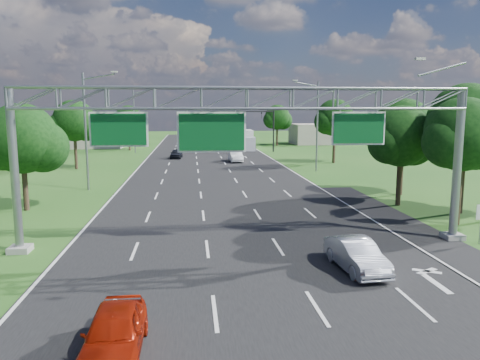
{
  "coord_description": "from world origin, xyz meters",
  "views": [
    {
      "loc": [
        -2.52,
        -11.26,
        6.97
      ],
      "look_at": [
        0.06,
        13.44,
        3.2
      ],
      "focal_mm": 35.0,
      "sensor_mm": 36.0,
      "label": 1
    }
  ],
  "objects": [
    {
      "name": "car_queue_c",
      "position": [
        -4.66,
        56.08,
        0.66
      ],
      "size": [
        1.86,
        4.0,
        1.33
      ],
      "primitive_type": "imported",
      "rotation": [
        0.0,
        0.0,
        -0.08
      ],
      "color": "black",
      "rests_on": "ground"
    },
    {
      "name": "tree_cluster_right",
      "position": [
        14.8,
        19.19,
        5.31
      ],
      "size": [
        9.91,
        14.6,
        8.68
      ],
      "color": "#2D2116",
      "rests_on": "ground"
    },
    {
      "name": "box_truck",
      "position": [
        6.97,
        70.5,
        1.6
      ],
      "size": [
        2.78,
        8.89,
        3.34
      ],
      "rotation": [
        0.0,
        0.0,
        -0.04
      ],
      "color": "silver",
      "rests_on": "ground"
    },
    {
      "name": "car_queue_b",
      "position": [
        -0.98,
        70.73,
        0.57
      ],
      "size": [
        1.95,
        4.14,
        1.14
      ],
      "primitive_type": "imported",
      "rotation": [
        0.0,
        0.0,
        0.01
      ],
      "color": "black",
      "rests_on": "ground"
    },
    {
      "name": "tree_verge_re",
      "position": [
        14.08,
        78.04,
        5.2
      ],
      "size": [
        5.76,
        4.8,
        7.84
      ],
      "color": "#2D2116",
      "rests_on": "ground"
    },
    {
      "name": "tree_verge_la",
      "position": [
        -13.92,
        22.04,
        4.76
      ],
      "size": [
        5.76,
        4.8,
        7.4
      ],
      "color": "#2D2116",
      "rests_on": "ground"
    },
    {
      "name": "building_right",
      "position": [
        24.0,
        82.0,
        2.0
      ],
      "size": [
        12.0,
        9.0,
        4.0
      ],
      "primitive_type": "cube",
      "color": "#A49A8A",
      "rests_on": "ground"
    },
    {
      "name": "traffic_signal",
      "position": [
        7.48,
        65.0,
        5.17
      ],
      "size": [
        12.21,
        0.24,
        7.0
      ],
      "color": "black",
      "rests_on": "ground"
    },
    {
      "name": "road",
      "position": [
        0.0,
        30.0,
        0.0
      ],
      "size": [
        18.0,
        180.0,
        0.02
      ],
      "primitive_type": "cube",
      "color": "black",
      "rests_on": "ground"
    },
    {
      "name": "tree_verge_rd",
      "position": [
        16.08,
        48.04,
        5.63
      ],
      "size": [
        5.76,
        4.8,
        8.28
      ],
      "color": "#2D2116",
      "rests_on": "ground"
    },
    {
      "name": "streetlight_l_far",
      "position": [
        -11.3,
        65.0,
        5.58
      ],
      "size": [
        2.97,
        0.22,
        10.16
      ],
      "color": "gray",
      "rests_on": "ground"
    },
    {
      "name": "tree_verge_lc",
      "position": [
        -12.92,
        70.04,
        4.98
      ],
      "size": [
        5.76,
        4.8,
        7.62
      ],
      "color": "#2D2116",
      "rests_on": "ground"
    },
    {
      "name": "car_queue_d",
      "position": [
        3.35,
        50.84,
        0.75
      ],
      "size": [
        1.81,
        4.64,
        1.5
      ],
      "primitive_type": "imported",
      "rotation": [
        0.0,
        0.0,
        0.05
      ],
      "color": "silver",
      "rests_on": "ground"
    },
    {
      "name": "silver_sedan",
      "position": [
        4.56,
        7.73,
        0.69
      ],
      "size": [
        1.82,
        4.28,
        1.37
      ],
      "primitive_type": "imported",
      "rotation": [
        0.0,
        0.0,
        0.09
      ],
      "color": "#B0B4BD",
      "rests_on": "ground"
    },
    {
      "name": "tree_verge_lb",
      "position": [
        -15.92,
        45.04,
        5.41
      ],
      "size": [
        5.76,
        4.8,
        8.06
      ],
      "color": "#2D2116",
      "rests_on": "ground"
    },
    {
      "name": "sign_gantry",
      "position": [
        0.33,
        12.0,
        6.89
      ],
      "size": [
        23.5,
        1.0,
        9.56
      ],
      "color": "gray",
      "rests_on": "ground"
    },
    {
      "name": "streetlight_l_near",
      "position": [
        -11.3,
        30.0,
        5.58
      ],
      "size": [
        2.97,
        0.22,
        10.16
      ],
      "color": "gray",
      "rests_on": "ground"
    },
    {
      "name": "red_coupe",
      "position": [
        -4.78,
        1.5,
        0.7
      ],
      "size": [
        1.67,
        4.11,
        1.4
      ],
      "primitive_type": "imported",
      "rotation": [
        0.0,
        0.0,
        0.0
      ],
      "color": "#941806",
      "rests_on": "ground"
    },
    {
      "name": "building_left",
      "position": [
        -22.0,
        78.0,
        2.5
      ],
      "size": [
        14.0,
        10.0,
        5.0
      ],
      "primitive_type": "cube",
      "color": "#A49A8A",
      "rests_on": "ground"
    },
    {
      "name": "ground",
      "position": [
        0.0,
        30.0,
        0.0
      ],
      "size": [
        220.0,
        220.0,
        0.0
      ],
      "primitive_type": "plane",
      "color": "#215218",
      "rests_on": "ground"
    },
    {
      "name": "streetlight_r_mid",
      "position": [
        11.3,
        40.0,
        5.58
      ],
      "size": [
        2.97,
        0.22,
        10.16
      ],
      "color": "gray",
      "rests_on": "ground"
    },
    {
      "name": "road_flare",
      "position": [
        10.2,
        14.0,
        0.0
      ],
      "size": [
        3.0,
        30.0,
        0.02
      ],
      "primitive_type": "cube",
      "color": "black",
      "rests_on": "ground"
    }
  ]
}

